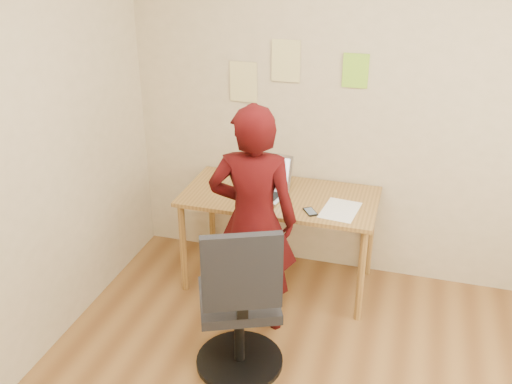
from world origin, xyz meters
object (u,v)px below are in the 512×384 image
(laptop, at_px, (263,185))
(office_chair, at_px, (240,311))
(person, at_px, (253,221))
(desk, at_px, (280,205))
(phone, at_px, (310,212))

(laptop, relative_size, office_chair, 0.39)
(person, bearing_deg, laptop, -89.48)
(laptop, xyz_separation_m, office_chair, (0.15, -1.03, -0.35))
(office_chair, distance_m, person, 0.60)
(desk, bearing_deg, person, -94.72)
(laptop, relative_size, phone, 2.93)
(desk, bearing_deg, office_chair, -88.78)
(laptop, relative_size, person, 0.26)
(laptop, xyz_separation_m, phone, (0.40, -0.22, -0.05))
(laptop, bearing_deg, desk, 4.38)
(laptop, bearing_deg, person, -71.53)
(phone, xyz_separation_m, office_chair, (-0.25, -0.81, -0.30))
(desk, height_order, person, person)
(desk, xyz_separation_m, phone, (0.27, -0.21, 0.09))
(office_chair, bearing_deg, person, 73.79)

